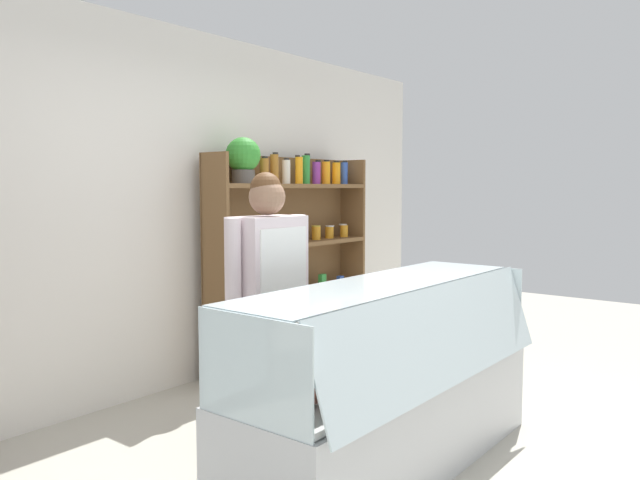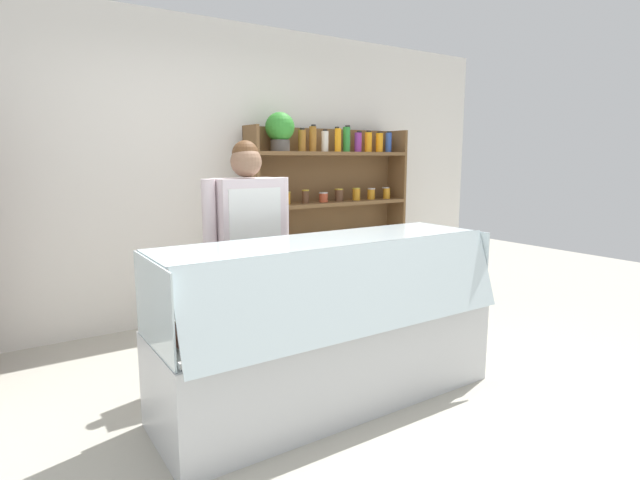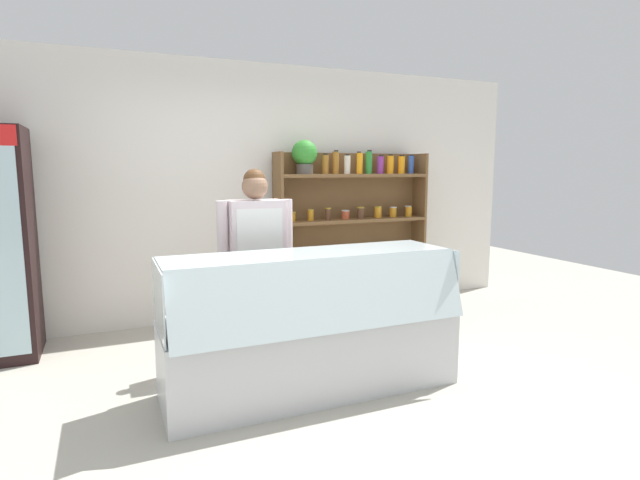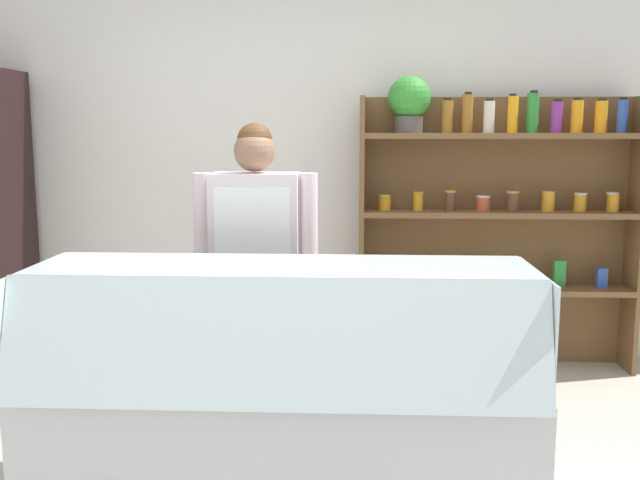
{
  "view_description": "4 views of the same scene",
  "coord_description": "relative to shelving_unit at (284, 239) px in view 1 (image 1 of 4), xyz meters",
  "views": [
    {
      "loc": [
        -2.82,
        -1.74,
        1.51
      ],
      "look_at": [
        0.27,
        0.72,
        1.18
      ],
      "focal_mm": 35.0,
      "sensor_mm": 36.0,
      "label": 1
    },
    {
      "loc": [
        -1.68,
        -2.37,
        1.48
      ],
      "look_at": [
        0.14,
        0.37,
        0.94
      ],
      "focal_mm": 28.0,
      "sensor_mm": 36.0,
      "label": 2
    },
    {
      "loc": [
        -1.34,
        -3.2,
        1.59
      ],
      "look_at": [
        0.26,
        0.52,
        1.02
      ],
      "focal_mm": 28.0,
      "sensor_mm": 36.0,
      "label": 3
    },
    {
      "loc": [
        0.27,
        -2.86,
        1.56
      ],
      "look_at": [
        0.1,
        0.54,
        1.03
      ],
      "focal_mm": 40.0,
      "sensor_mm": 36.0,
      "label": 4
    }
  ],
  "objects": [
    {
      "name": "ground_plane",
      "position": [
        -1.13,
        -1.8,
        -1.08
      ],
      "size": [
        12.0,
        12.0,
        0.0
      ],
      "primitive_type": "plane",
      "color": "#B7B2A3"
    },
    {
      "name": "deli_display_case",
      "position": [
        -1.17,
        -1.8,
        -0.76
      ],
      "size": [
        2.1,
        0.74,
        1.01
      ],
      "color": "silver",
      "rests_on": "ground"
    },
    {
      "name": "shop_clerk",
      "position": [
        -1.36,
        -1.1,
        -0.13
      ],
      "size": [
        0.63,
        0.25,
        1.6
      ],
      "color": "#4C4233",
      "rests_on": "ground"
    },
    {
      "name": "shelving_unit",
      "position": [
        0.0,
        0.0,
        0.0
      ],
      "size": [
        1.78,
        0.29,
        1.9
      ],
      "color": "brown",
      "rests_on": "ground"
    },
    {
      "name": "back_wall",
      "position": [
        -1.13,
        0.26,
        0.27
      ],
      "size": [
        6.8,
        0.1,
        2.7
      ],
      "primitive_type": "cube",
      "color": "white",
      "rests_on": "ground"
    }
  ]
}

